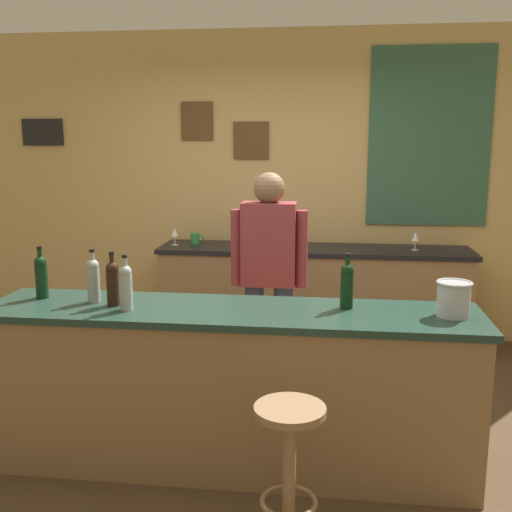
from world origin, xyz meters
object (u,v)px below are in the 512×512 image
(ice_bucket, at_px, (454,298))
(wine_glass_b, at_px, (293,233))
(bartender, at_px, (269,274))
(wine_bottle_a, at_px, (41,275))
(wine_bottle_e, at_px, (347,284))
(wine_bottle_b, at_px, (93,279))
(bar_stool, at_px, (289,453))
(wine_glass_a, at_px, (175,233))
(wine_bottle_d, at_px, (126,286))
(coffee_mug, at_px, (195,238))
(wine_glass_c, at_px, (416,237))
(wine_bottle_c, at_px, (113,282))

(ice_bucket, distance_m, wine_glass_b, 2.34)
(bartender, relative_size, wine_bottle_a, 5.29)
(wine_bottle_e, bearing_deg, wine_bottle_b, -177.81)
(bar_stool, bearing_deg, wine_glass_a, 114.36)
(wine_bottle_d, bearing_deg, wine_bottle_b, 150.50)
(bar_stool, bearing_deg, wine_bottle_e, 71.62)
(wine_glass_a, xyz_separation_m, coffee_mug, (0.17, 0.09, -0.06))
(wine_bottle_e, height_order, ice_bucket, wine_bottle_e)
(bartender, height_order, bar_stool, bartender)
(wine_bottle_b, bearing_deg, wine_glass_b, 64.48)
(wine_bottle_b, xyz_separation_m, wine_glass_c, (2.05, 2.00, -0.05))
(bar_stool, height_order, ice_bucket, ice_bucket)
(wine_bottle_b, height_order, wine_bottle_e, same)
(wine_glass_a, bearing_deg, wine_bottle_a, -98.20)
(wine_glass_a, bearing_deg, wine_bottle_c, -84.69)
(wine_bottle_c, bearing_deg, wine_bottle_b, 157.79)
(wine_glass_c, distance_m, coffee_mug, 1.94)
(bartender, height_order, wine_bottle_e, bartender)
(bar_stool, distance_m, wine_glass_b, 2.86)
(coffee_mug, bearing_deg, ice_bucket, -48.70)
(wine_bottle_d, relative_size, coffee_mug, 2.45)
(wine_bottle_b, xyz_separation_m, wine_glass_a, (-0.06, 1.99, -0.05))
(wine_bottle_d, bearing_deg, wine_bottle_e, 9.03)
(coffee_mug, bearing_deg, wine_glass_c, -2.40)
(wine_bottle_b, bearing_deg, ice_bucket, -0.92)
(wine_bottle_b, xyz_separation_m, wine_bottle_e, (1.42, 0.05, 0.00))
(wine_glass_c, bearing_deg, wine_bottle_b, -135.60)
(wine_bottle_a, relative_size, wine_bottle_b, 1.00)
(wine_bottle_c, height_order, ice_bucket, wine_bottle_c)
(wine_bottle_c, distance_m, ice_bucket, 1.84)
(wine_bottle_b, distance_m, wine_glass_b, 2.32)
(wine_bottle_b, relative_size, wine_glass_c, 1.97)
(wine_bottle_e, distance_m, wine_glass_b, 2.08)
(bar_stool, height_order, wine_glass_b, wine_glass_b)
(bar_stool, relative_size, ice_bucket, 3.62)
(wine_glass_b, bearing_deg, wine_bottle_a, -123.13)
(wine_bottle_d, distance_m, wine_glass_b, 2.35)
(bartender, relative_size, wine_glass_c, 10.45)
(wine_bottle_d, height_order, ice_bucket, wine_bottle_d)
(wine_bottle_a, height_order, coffee_mug, wine_bottle_a)
(wine_bottle_e, bearing_deg, bar_stool, -108.38)
(wine_bottle_d, distance_m, wine_glass_a, 2.15)
(wine_glass_a, relative_size, wine_glass_c, 1.00)
(wine_bottle_e, relative_size, wine_glass_b, 1.97)
(bar_stool, relative_size, coffee_mug, 5.44)
(wine_bottle_c, height_order, wine_bottle_d, same)
(wine_glass_b, bearing_deg, wine_bottle_e, -78.26)
(bartender, distance_m, wine_glass_c, 1.67)
(wine_bottle_a, distance_m, wine_bottle_e, 1.76)
(bar_stool, distance_m, wine_bottle_b, 1.49)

